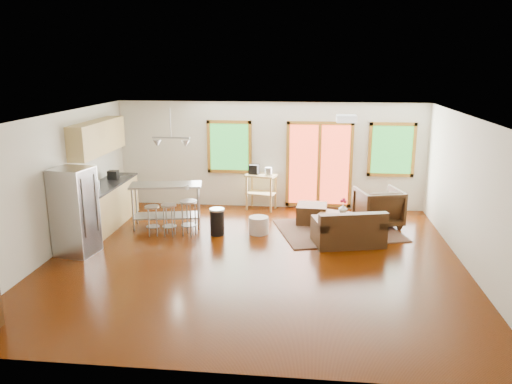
# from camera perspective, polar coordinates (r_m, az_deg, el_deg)

# --- Properties ---
(floor) EXTENTS (7.50, 7.00, 0.02)m
(floor) POSITION_cam_1_polar(r_m,az_deg,el_deg) (9.26, -0.20, -7.74)
(floor) COLOR #311000
(floor) RESTS_ON ground
(ceiling) EXTENTS (7.50, 7.00, 0.02)m
(ceiling) POSITION_cam_1_polar(r_m,az_deg,el_deg) (8.61, -0.22, 8.62)
(ceiling) COLOR silver
(ceiling) RESTS_ON ground
(back_wall) EXTENTS (7.50, 0.02, 2.60)m
(back_wall) POSITION_cam_1_polar(r_m,az_deg,el_deg) (12.26, 1.62, 4.21)
(back_wall) COLOR beige
(back_wall) RESTS_ON ground
(left_wall) EXTENTS (0.02, 7.00, 2.60)m
(left_wall) POSITION_cam_1_polar(r_m,az_deg,el_deg) (9.97, -22.21, 0.71)
(left_wall) COLOR beige
(left_wall) RESTS_ON ground
(right_wall) EXTENTS (0.02, 7.00, 2.60)m
(right_wall) POSITION_cam_1_polar(r_m,az_deg,el_deg) (9.23, 23.68, -0.49)
(right_wall) COLOR beige
(right_wall) RESTS_ON ground
(front_wall) EXTENTS (7.50, 0.02, 2.60)m
(front_wall) POSITION_cam_1_polar(r_m,az_deg,el_deg) (5.55, -4.28, -8.87)
(front_wall) COLOR beige
(front_wall) RESTS_ON ground
(window_left) EXTENTS (1.10, 0.05, 1.30)m
(window_left) POSITION_cam_1_polar(r_m,az_deg,el_deg) (12.29, -3.07, 5.17)
(window_left) COLOR #1E6222
(window_left) RESTS_ON back_wall
(french_doors) EXTENTS (1.60, 0.05, 2.10)m
(french_doors) POSITION_cam_1_polar(r_m,az_deg,el_deg) (12.21, 7.22, 3.10)
(french_doors) COLOR red
(french_doors) RESTS_ON back_wall
(window_right) EXTENTS (1.10, 0.05, 1.30)m
(window_right) POSITION_cam_1_polar(r_m,az_deg,el_deg) (12.29, 15.25, 4.67)
(window_right) COLOR #1E6222
(window_right) RESTS_ON back_wall
(rug) EXTENTS (2.90, 2.53, 0.02)m
(rug) POSITION_cam_1_polar(r_m,az_deg,el_deg) (10.88, 9.37, -4.34)
(rug) COLOR #445133
(rug) RESTS_ON floor
(loveseat) EXTENTS (1.49, 1.06, 0.72)m
(loveseat) POSITION_cam_1_polar(r_m,az_deg,el_deg) (10.04, 10.55, -4.40)
(loveseat) COLOR black
(loveseat) RESTS_ON floor
(coffee_table) EXTENTS (1.10, 0.86, 0.38)m
(coffee_table) POSITION_cam_1_polar(r_m,az_deg,el_deg) (10.74, 9.78, -2.83)
(coffee_table) COLOR #311A08
(coffee_table) RESTS_ON floor
(armchair) EXTENTS (1.09, 1.05, 0.93)m
(armchair) POSITION_cam_1_polar(r_m,az_deg,el_deg) (11.29, 13.81, -1.47)
(armchair) COLOR black
(armchair) RESTS_ON floor
(ottoman) EXTENTS (0.69, 0.69, 0.43)m
(ottoman) POSITION_cam_1_polar(r_m,az_deg,el_deg) (11.26, 6.39, -2.50)
(ottoman) COLOR black
(ottoman) RESTS_ON floor
(pouf) EXTENTS (0.52, 0.52, 0.36)m
(pouf) POSITION_cam_1_polar(r_m,az_deg,el_deg) (10.53, 0.30, -3.82)
(pouf) COLOR beige
(pouf) RESTS_ON floor
(vase) EXTENTS (0.23, 0.24, 0.33)m
(vase) POSITION_cam_1_polar(r_m,az_deg,el_deg) (10.75, 9.93, -1.77)
(vase) COLOR silver
(vase) RESTS_ON coffee_table
(book) EXTENTS (0.22, 0.03, 0.29)m
(book) POSITION_cam_1_polar(r_m,az_deg,el_deg) (10.53, 12.10, -2.07)
(book) COLOR maroon
(book) RESTS_ON coffee_table
(cabinets) EXTENTS (0.64, 2.24, 2.30)m
(cabinets) POSITION_cam_1_polar(r_m,az_deg,el_deg) (11.43, -16.87, 0.91)
(cabinets) COLOR tan
(cabinets) RESTS_ON floor
(refrigerator) EXTENTS (0.76, 0.74, 1.65)m
(refrigerator) POSITION_cam_1_polar(r_m,az_deg,el_deg) (9.85, -19.96, -2.11)
(refrigerator) COLOR #B7BABC
(refrigerator) RESTS_ON floor
(island) EXTENTS (1.61, 0.88, 0.97)m
(island) POSITION_cam_1_polar(r_m,az_deg,el_deg) (11.00, -10.21, -0.63)
(island) COLOR #B7BABC
(island) RESTS_ON floor
(cup) EXTENTS (0.13, 0.11, 0.11)m
(cup) POSITION_cam_1_polar(r_m,az_deg,el_deg) (10.41, -7.93, 0.54)
(cup) COLOR silver
(cup) RESTS_ON island
(bar_stool_a) EXTENTS (0.38, 0.38, 0.64)m
(bar_stool_a) POSITION_cam_1_polar(r_m,az_deg,el_deg) (10.56, -11.77, -2.43)
(bar_stool_a) COLOR #B7BABC
(bar_stool_a) RESTS_ON floor
(bar_stool_b) EXTENTS (0.33, 0.33, 0.68)m
(bar_stool_b) POSITION_cam_1_polar(r_m,az_deg,el_deg) (10.46, -9.92, -2.32)
(bar_stool_b) COLOR #B7BABC
(bar_stool_b) RESTS_ON floor
(bar_stool_c) EXTENTS (0.44, 0.44, 0.76)m
(bar_stool_c) POSITION_cam_1_polar(r_m,az_deg,el_deg) (10.39, -7.71, -2.01)
(bar_stool_c) COLOR #B7BABC
(bar_stool_c) RESTS_ON floor
(trash_can) EXTENTS (0.36, 0.36, 0.57)m
(trash_can) POSITION_cam_1_polar(r_m,az_deg,el_deg) (10.46, -4.46, -3.39)
(trash_can) COLOR black
(trash_can) RESTS_ON floor
(kitchen_cart) EXTENTS (0.81, 0.62, 1.10)m
(kitchen_cart) POSITION_cam_1_polar(r_m,az_deg,el_deg) (12.13, 0.50, 1.46)
(kitchen_cart) COLOR tan
(kitchen_cart) RESTS_ON floor
(ceiling_flush) EXTENTS (0.35, 0.35, 0.12)m
(ceiling_flush) POSITION_cam_1_polar(r_m,az_deg,el_deg) (9.18, 10.29, 8.26)
(ceiling_flush) COLOR white
(ceiling_flush) RESTS_ON ceiling
(pendant_light) EXTENTS (0.80, 0.18, 0.79)m
(pendant_light) POSITION_cam_1_polar(r_m,az_deg,el_deg) (10.53, -9.67, 5.59)
(pendant_light) COLOR gray
(pendant_light) RESTS_ON ceiling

